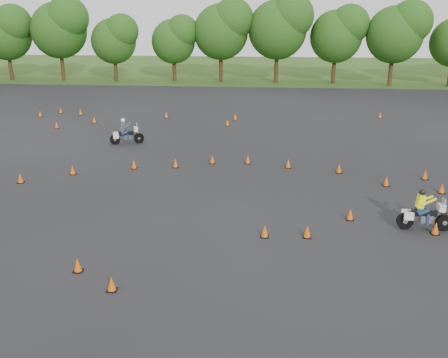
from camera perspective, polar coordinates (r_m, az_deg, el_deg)
ground at (r=18.09m, az=-1.08°, el=-7.78°), size 140.00×140.00×0.00m
asphalt_pad at (r=23.57m, az=0.41°, el=-1.14°), size 62.00×62.00×0.00m
treeline at (r=50.97m, az=6.66°, el=15.08°), size 86.95×32.50×10.85m
traffic_cones at (r=23.33m, az=-0.13°, el=-0.77°), size 35.95×32.68×0.45m
rider_grey at (r=31.74m, az=-11.07°, el=5.42°), size 2.20×1.25×1.62m
rider_yellow at (r=20.58m, az=22.12°, el=-3.34°), size 2.10×0.67×1.62m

